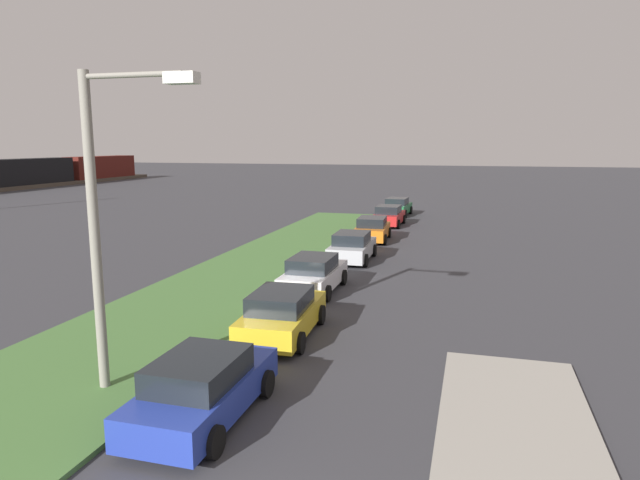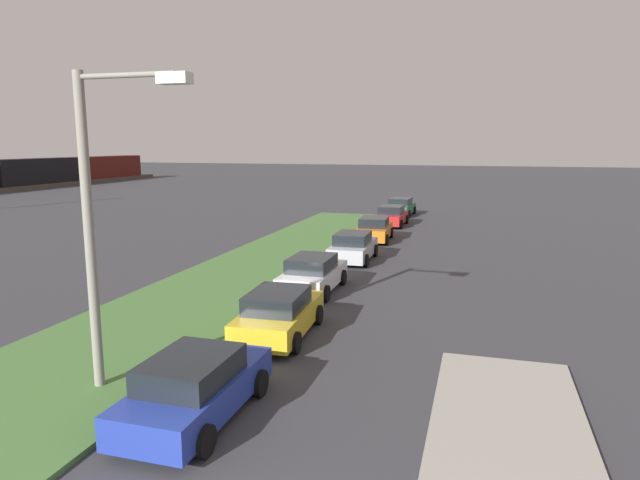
{
  "view_description": "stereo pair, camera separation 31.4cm",
  "coord_description": "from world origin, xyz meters",
  "px_view_note": "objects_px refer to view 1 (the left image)",
  "views": [
    {
      "loc": [
        -5.25,
        -3.44,
        5.9
      ],
      "look_at": [
        18.36,
        3.13,
        1.65
      ],
      "focal_mm": 31.29,
      "sensor_mm": 36.0,
      "label": 1
    },
    {
      "loc": [
        -5.16,
        -3.74,
        5.9
      ],
      "look_at": [
        18.36,
        3.13,
        1.65
      ],
      "focal_mm": 31.29,
      "sensor_mm": 36.0,
      "label": 2
    }
  ],
  "objects_px": {
    "parked_car_blue": "(203,388)",
    "streetlight": "(106,211)",
    "parked_car_silver": "(352,247)",
    "parked_car_orange": "(372,229)",
    "parked_car_white": "(314,274)",
    "parked_car_red": "(389,216)",
    "parked_car_yellow": "(282,314)",
    "parked_car_green": "(397,207)"
  },
  "relations": [
    {
      "from": "parked_car_blue",
      "to": "parked_car_yellow",
      "type": "relative_size",
      "value": 0.98
    },
    {
      "from": "parked_car_yellow",
      "to": "parked_car_silver",
      "type": "bearing_deg",
      "value": -1.1
    },
    {
      "from": "parked_car_white",
      "to": "parked_car_silver",
      "type": "relative_size",
      "value": 0.99
    },
    {
      "from": "parked_car_yellow",
      "to": "parked_car_orange",
      "type": "relative_size",
      "value": 1.0
    },
    {
      "from": "parked_car_silver",
      "to": "streetlight",
      "type": "height_order",
      "value": "streetlight"
    },
    {
      "from": "parked_car_white",
      "to": "parked_car_red",
      "type": "xyz_separation_m",
      "value": [
        19.1,
        -0.14,
        0.0
      ]
    },
    {
      "from": "parked_car_orange",
      "to": "streetlight",
      "type": "xyz_separation_m",
      "value": [
        -22.59,
        2.09,
        3.67
      ]
    },
    {
      "from": "parked_car_blue",
      "to": "parked_car_silver",
      "type": "xyz_separation_m",
      "value": [
        17.1,
        0.44,
        0.0
      ]
    },
    {
      "from": "parked_car_orange",
      "to": "parked_car_red",
      "type": "distance_m",
      "value": 6.67
    },
    {
      "from": "streetlight",
      "to": "parked_car_green",
      "type": "bearing_deg",
      "value": -3.1
    },
    {
      "from": "streetlight",
      "to": "parked_car_blue",
      "type": "bearing_deg",
      "value": -104.0
    },
    {
      "from": "parked_car_orange",
      "to": "parked_car_red",
      "type": "xyz_separation_m",
      "value": [
        6.67,
        -0.0,
        0.0
      ]
    },
    {
      "from": "parked_car_orange",
      "to": "streetlight",
      "type": "relative_size",
      "value": 0.59
    },
    {
      "from": "parked_car_silver",
      "to": "parked_car_orange",
      "type": "bearing_deg",
      "value": -0.47
    },
    {
      "from": "parked_car_orange",
      "to": "streetlight",
      "type": "height_order",
      "value": "streetlight"
    },
    {
      "from": "parked_car_orange",
      "to": "parked_car_blue",
      "type": "bearing_deg",
      "value": 178.23
    },
    {
      "from": "parked_car_yellow",
      "to": "parked_car_red",
      "type": "xyz_separation_m",
      "value": [
        24.45,
        0.4,
        0.0
      ]
    },
    {
      "from": "parked_car_blue",
      "to": "parked_car_white",
      "type": "xyz_separation_m",
      "value": [
        10.81,
        0.66,
        0.0
      ]
    },
    {
      "from": "parked_car_yellow",
      "to": "parked_car_red",
      "type": "relative_size",
      "value": 1.01
    },
    {
      "from": "parked_car_red",
      "to": "parked_car_green",
      "type": "bearing_deg",
      "value": 2.76
    },
    {
      "from": "parked_car_silver",
      "to": "parked_car_red",
      "type": "distance_m",
      "value": 12.82
    },
    {
      "from": "parked_car_white",
      "to": "parked_car_silver",
      "type": "xyz_separation_m",
      "value": [
        6.28,
        -0.22,
        0.0
      ]
    },
    {
      "from": "parked_car_green",
      "to": "parked_car_orange",
      "type": "bearing_deg",
      "value": -176.34
    },
    {
      "from": "parked_car_blue",
      "to": "parked_car_silver",
      "type": "relative_size",
      "value": 0.99
    },
    {
      "from": "parked_car_silver",
      "to": "parked_car_orange",
      "type": "distance_m",
      "value": 6.15
    },
    {
      "from": "parked_car_white",
      "to": "parked_car_green",
      "type": "bearing_deg",
      "value": -0.01
    },
    {
      "from": "parked_car_yellow",
      "to": "streetlight",
      "type": "height_order",
      "value": "streetlight"
    },
    {
      "from": "parked_car_blue",
      "to": "parked_car_silver",
      "type": "distance_m",
      "value": 17.1
    },
    {
      "from": "parked_car_red",
      "to": "parked_car_green",
      "type": "relative_size",
      "value": 0.99
    },
    {
      "from": "parked_car_blue",
      "to": "streetlight",
      "type": "xyz_separation_m",
      "value": [
        0.65,
        2.61,
        3.67
      ]
    },
    {
      "from": "parked_car_orange",
      "to": "streetlight",
      "type": "bearing_deg",
      "value": 171.67
    },
    {
      "from": "parked_car_green",
      "to": "parked_car_yellow",
      "type": "bearing_deg",
      "value": -176.06
    },
    {
      "from": "parked_car_yellow",
      "to": "parked_car_white",
      "type": "height_order",
      "value": "same"
    },
    {
      "from": "streetlight",
      "to": "parked_car_yellow",
      "type": "bearing_deg",
      "value": -27.4
    },
    {
      "from": "parked_car_yellow",
      "to": "parked_car_red",
      "type": "distance_m",
      "value": 24.46
    },
    {
      "from": "parked_car_blue",
      "to": "parked_car_yellow",
      "type": "height_order",
      "value": "same"
    },
    {
      "from": "parked_car_silver",
      "to": "parked_car_orange",
      "type": "relative_size",
      "value": 0.99
    },
    {
      "from": "parked_car_white",
      "to": "parked_car_green",
      "type": "relative_size",
      "value": 0.98
    },
    {
      "from": "parked_car_red",
      "to": "parked_car_yellow",
      "type": "bearing_deg",
      "value": -178.09
    },
    {
      "from": "parked_car_yellow",
      "to": "parked_car_white",
      "type": "bearing_deg",
      "value": 3.1
    },
    {
      "from": "parked_car_orange",
      "to": "parked_car_green",
      "type": "bearing_deg",
      "value": -2.22
    },
    {
      "from": "parked_car_green",
      "to": "streetlight",
      "type": "bearing_deg",
      "value": 179.73
    }
  ]
}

